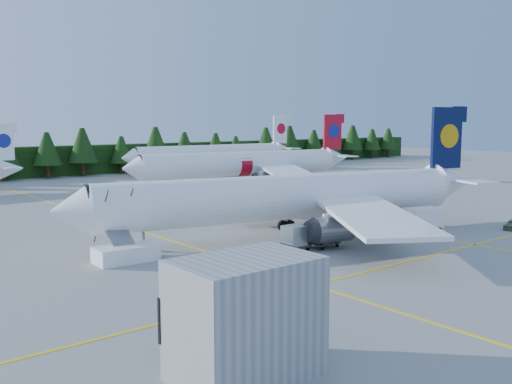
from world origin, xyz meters
TOP-DOWN VIEW (x-y plane):
  - ground at (0.00, 0.00)m, footprint 320.00×320.00m
  - taxi_stripe_a at (-14.00, 20.00)m, footprint 0.25×120.00m
  - taxi_stripe_b at (6.00, 20.00)m, footprint 0.25×120.00m
  - taxi_stripe_cross at (0.00, -6.00)m, footprint 80.00×0.25m
  - treeline_hedge at (0.00, 82.00)m, footprint 220.00×4.00m
  - terminal_building at (-26.00, -14.00)m, footprint 6.00×4.00m
  - airliner_navy at (-5.39, 7.29)m, footprint 42.02×34.18m
  - airliner_red at (17.90, 44.52)m, footprint 41.67×34.04m
  - airliner_far_right at (28.75, 70.04)m, footprint 42.19×5.23m
  - airstairs at (-20.80, 8.26)m, footprint 4.89×6.64m
  - service_truck at (5.55, -0.00)m, footprint 5.70×3.31m
  - uld_pair at (-6.64, 2.02)m, footprint 5.37×2.38m
  - crew_a at (6.87, 1.20)m, footprint 0.69×0.51m
  - crew_b at (0.51, -0.10)m, footprint 0.99×0.85m
  - crew_c at (5.12, 2.95)m, footprint 0.54×0.71m

SIDE VIEW (x-z plane):
  - ground at x=0.00m, z-range 0.00..0.00m
  - taxi_stripe_a at x=-14.00m, z-range 0.00..0.01m
  - taxi_stripe_b at x=6.00m, z-range 0.00..0.01m
  - taxi_stripe_cross at x=0.00m, z-range 0.00..0.01m
  - crew_c at x=5.12m, z-range 0.00..1.57m
  - crew_a at x=6.87m, z-range 0.00..1.72m
  - crew_b at x=0.51m, z-range 0.00..1.78m
  - airstairs at x=-20.80m, z-range -1.22..3.11m
  - uld_pair at x=-6.64m, z-range 0.32..2.14m
  - service_truck at x=5.55m, z-range -0.01..2.58m
  - terminal_building at x=-26.00m, z-range 0.00..5.20m
  - treeline_hedge at x=0.00m, z-range 0.00..6.00m
  - airliner_red at x=17.90m, z-range -2.43..9.75m
  - airliner_navy at x=-5.39m, z-range -2.47..9.93m
  - airliner_far_right at x=28.75m, z-range -2.29..9.98m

